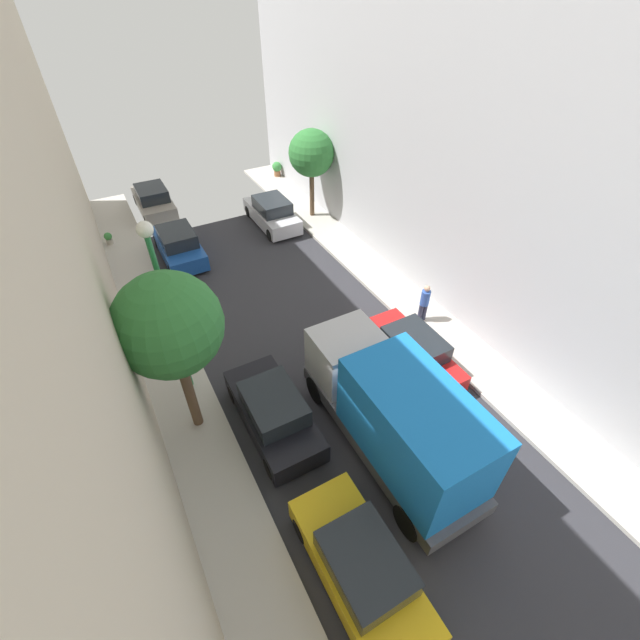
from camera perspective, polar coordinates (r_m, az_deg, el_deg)
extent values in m
plane|color=#2D2D33|center=(14.16, 7.34, -14.64)|extent=(32.00, 32.00, 0.00)
cube|color=#B7B2A8|center=(13.05, -12.67, -22.97)|extent=(2.00, 44.00, 0.15)
cube|color=#B7B2A8|center=(16.65, 21.79, -6.73)|extent=(2.00, 44.00, 0.15)
cube|color=gold|center=(11.71, 5.41, -30.21)|extent=(1.76, 4.20, 0.76)
cube|color=#1E2328|center=(11.01, 6.16, -29.65)|extent=(1.56, 2.10, 0.64)
cylinder|color=black|center=(12.24, -2.47, -26.27)|extent=(0.22, 0.64, 0.64)
cylinder|color=black|center=(12.57, 4.44, -23.08)|extent=(0.22, 0.64, 0.64)
cylinder|color=black|center=(11.85, 14.12, -34.47)|extent=(0.22, 0.64, 0.64)
cube|color=black|center=(13.85, -6.29, -12.42)|extent=(1.76, 4.20, 0.76)
cube|color=#1E2328|center=(13.21, -6.24, -11.07)|extent=(1.56, 2.10, 0.64)
cylinder|color=black|center=(14.84, -11.47, -9.72)|extent=(0.22, 0.64, 0.64)
cylinder|color=black|center=(15.12, -5.91, -7.67)|extent=(0.22, 0.64, 0.64)
cylinder|color=black|center=(13.08, -6.61, -19.12)|extent=(0.22, 0.64, 0.64)
cylinder|color=black|center=(13.39, -0.24, -16.46)|extent=(0.22, 0.64, 0.64)
cube|color=#194799|center=(22.44, -18.34, 9.19)|extent=(1.76, 4.20, 0.76)
cube|color=#1E2328|center=(21.98, -18.63, 10.56)|extent=(1.56, 2.10, 0.64)
cylinder|color=black|center=(23.83, -20.96, 9.80)|extent=(0.22, 0.64, 0.64)
cylinder|color=black|center=(24.00, -17.36, 10.92)|extent=(0.22, 0.64, 0.64)
cylinder|color=black|center=(21.16, -19.18, 6.18)|extent=(0.22, 0.64, 0.64)
cylinder|color=black|center=(21.35, -15.18, 7.45)|extent=(0.22, 0.64, 0.64)
cube|color=gray|center=(27.41, -21.32, 14.35)|extent=(1.76, 4.20, 0.76)
cube|color=#1E2328|center=(27.00, -21.62, 15.55)|extent=(1.56, 2.10, 0.64)
cylinder|color=black|center=(28.86, -23.38, 14.58)|extent=(0.22, 0.64, 0.64)
cylinder|color=black|center=(29.00, -20.35, 15.51)|extent=(0.22, 0.64, 0.64)
cylinder|color=black|center=(26.04, -22.15, 12.16)|extent=(0.22, 0.64, 0.64)
cylinder|color=black|center=(26.20, -18.82, 13.19)|extent=(0.22, 0.64, 0.64)
cube|color=red|center=(15.80, 11.92, -4.64)|extent=(1.76, 4.20, 0.76)
cube|color=#1E2328|center=(15.24, 12.62, -3.14)|extent=(1.56, 2.10, 0.64)
cylinder|color=black|center=(16.42, 6.38, -2.81)|extent=(0.22, 0.64, 0.64)
cylinder|color=black|center=(17.17, 10.71, -1.05)|extent=(0.22, 0.64, 0.64)
cylinder|color=black|center=(14.85, 13.09, -10.02)|extent=(0.22, 0.64, 0.64)
cylinder|color=black|center=(15.67, 17.54, -7.68)|extent=(0.22, 0.64, 0.64)
cube|color=silver|center=(24.44, -6.46, 13.73)|extent=(1.76, 4.20, 0.76)
cube|color=#1E2328|center=(24.01, -6.44, 15.07)|extent=(1.56, 2.10, 0.64)
cylinder|color=black|center=(25.61, -9.50, 14.18)|extent=(0.22, 0.64, 0.64)
cylinder|color=black|center=(26.09, -6.22, 15.02)|extent=(0.22, 0.64, 0.64)
cylinder|color=black|center=(23.02, -6.64, 11.25)|extent=(0.22, 0.64, 0.64)
cylinder|color=black|center=(23.56, -3.09, 12.21)|extent=(0.22, 0.64, 0.64)
cube|color=#4C4C51|center=(13.34, 8.91, -14.43)|extent=(2.20, 6.60, 0.50)
cube|color=#B7B7BC|center=(13.71, 3.56, -4.66)|extent=(2.10, 1.80, 1.70)
cube|color=blue|center=(11.76, 12.54, -13.77)|extent=(2.24, 4.20, 2.40)
cylinder|color=black|center=(14.48, -0.43, -9.25)|extent=(0.30, 0.96, 0.96)
cylinder|color=black|center=(15.19, 6.13, -6.47)|extent=(0.30, 0.96, 0.96)
cylinder|color=black|center=(12.36, 11.79, -24.86)|extent=(0.30, 0.96, 0.96)
cylinder|color=black|center=(13.18, 18.94, -20.34)|extent=(0.30, 0.96, 0.96)
cylinder|color=#2D334C|center=(17.67, 13.28, 0.93)|extent=(0.18, 0.18, 0.82)
cylinder|color=#2D334C|center=(17.80, 13.83, 1.15)|extent=(0.18, 0.18, 0.82)
cylinder|color=#3359B2|center=(17.29, 13.92, 2.90)|extent=(0.36, 0.36, 0.64)
sphere|color=tan|center=(17.02, 14.17, 4.12)|extent=(0.24, 0.24, 0.24)
cylinder|color=brown|center=(13.45, -17.16, -9.03)|extent=(0.31, 0.31, 3.09)
sphere|color=#2D7233|center=(11.66, -19.65, -0.63)|extent=(2.87, 2.87, 2.87)
cylinder|color=brown|center=(24.71, -1.09, 16.62)|extent=(0.26, 0.26, 2.60)
sphere|color=#2D7233|center=(23.89, -1.16, 21.46)|extent=(2.42, 2.42, 2.42)
cylinder|color=#B2A899|center=(24.87, -26.35, 9.42)|extent=(0.34, 0.34, 0.29)
sphere|color=#38843D|center=(24.73, -26.55, 10.00)|extent=(0.38, 0.38, 0.38)
cylinder|color=brown|center=(30.49, -5.74, 18.99)|extent=(0.43, 0.43, 0.37)
sphere|color=#38843D|center=(30.34, -5.79, 19.76)|extent=(0.64, 0.64, 0.64)
cylinder|color=#26723F|center=(13.75, -19.16, -0.16)|extent=(0.16, 0.16, 5.83)
sphere|color=white|center=(12.06, -22.42, 11.16)|extent=(0.44, 0.44, 0.44)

